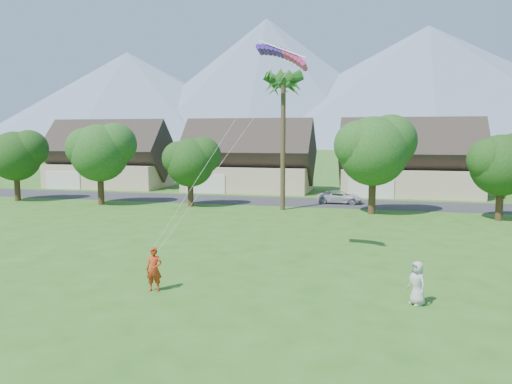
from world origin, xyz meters
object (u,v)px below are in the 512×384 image
(kite_flyer, at_px, (154,269))
(watcher, at_px, (417,283))
(parked_car, at_px, (340,197))
(parafoil_kite, at_px, (284,53))

(kite_flyer, bearing_deg, watcher, -2.17)
(kite_flyer, relative_size, parked_car, 0.44)
(parked_car, relative_size, parafoil_kite, 1.62)
(kite_flyer, relative_size, watcher, 1.09)
(parked_car, xyz_separation_m, parafoil_kite, (-1.26, -24.25, 10.44))
(parked_car, bearing_deg, watcher, -170.57)
(kite_flyer, height_order, watcher, kite_flyer)
(parked_car, distance_m, parafoil_kite, 26.43)
(parafoil_kite, bearing_deg, parked_car, 90.34)
(kite_flyer, height_order, parked_car, kite_flyer)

